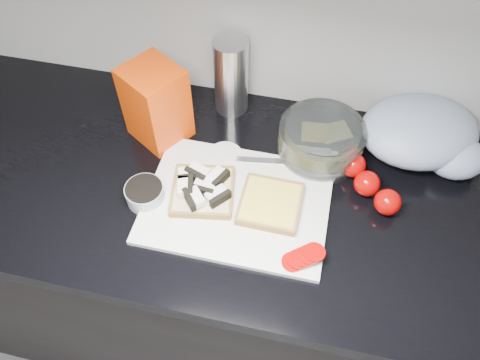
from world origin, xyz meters
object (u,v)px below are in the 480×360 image
(steel_canister, at_px, (231,76))
(cutting_board, at_px, (237,203))
(bread_bag, at_px, (156,104))
(glass_bowl, at_px, (321,141))

(steel_canister, bearing_deg, cutting_board, -74.41)
(bread_bag, relative_size, steel_canister, 0.97)
(cutting_board, height_order, bread_bag, bread_bag)
(glass_bowl, height_order, steel_canister, steel_canister)
(cutting_board, relative_size, glass_bowl, 2.00)
(cutting_board, distance_m, glass_bowl, 0.25)
(glass_bowl, xyz_separation_m, bread_bag, (-0.39, -0.02, 0.06))
(cutting_board, bearing_deg, steel_canister, 105.59)
(cutting_board, xyz_separation_m, steel_canister, (-0.08, 0.30, 0.09))
(cutting_board, xyz_separation_m, glass_bowl, (0.16, 0.19, 0.04))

